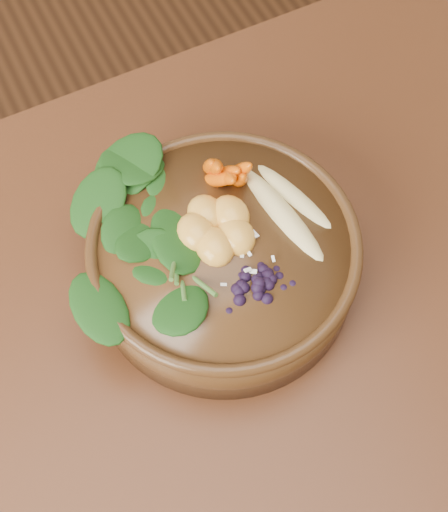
{
  "coord_description": "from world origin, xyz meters",
  "views": [
    {
      "loc": [
        -0.07,
        -0.19,
        1.46
      ],
      "look_at": [
        0.08,
        0.13,
        0.8
      ],
      "focal_mm": 50.0,
      "sensor_mm": 36.0,
      "label": 1
    }
  ],
  "objects_px": {
    "kale_heap": "(157,210)",
    "mandarin_cluster": "(217,222)",
    "blueberry_pile": "(258,277)",
    "stoneware_bowl": "(224,260)",
    "carrot_cluster": "(227,147)",
    "dining_table": "(208,432)",
    "banana_halves": "(289,198)"
  },
  "relations": [
    {
      "from": "banana_halves",
      "to": "blueberry_pile",
      "type": "distance_m",
      "value": 0.1
    },
    {
      "from": "banana_halves",
      "to": "blueberry_pile",
      "type": "xyz_separation_m",
      "value": [
        -0.07,
        -0.07,
        0.01
      ]
    },
    {
      "from": "kale_heap",
      "to": "mandarin_cluster",
      "type": "bearing_deg",
      "value": -36.83
    },
    {
      "from": "stoneware_bowl",
      "to": "kale_heap",
      "type": "height_order",
      "value": "kale_heap"
    },
    {
      "from": "kale_heap",
      "to": "mandarin_cluster",
      "type": "distance_m",
      "value": 0.06
    },
    {
      "from": "kale_heap",
      "to": "blueberry_pile",
      "type": "height_order",
      "value": "kale_heap"
    },
    {
      "from": "stoneware_bowl",
      "to": "carrot_cluster",
      "type": "bearing_deg",
      "value": 61.27
    },
    {
      "from": "carrot_cluster",
      "to": "dining_table",
      "type": "bearing_deg",
      "value": -126.75
    },
    {
      "from": "kale_heap",
      "to": "mandarin_cluster",
      "type": "xyz_separation_m",
      "value": [
        0.05,
        -0.04,
        -0.01
      ]
    },
    {
      "from": "kale_heap",
      "to": "blueberry_pile",
      "type": "bearing_deg",
      "value": -63.24
    },
    {
      "from": "dining_table",
      "to": "stoneware_bowl",
      "type": "xyz_separation_m",
      "value": [
        0.08,
        0.13,
        0.13
      ]
    },
    {
      "from": "blueberry_pile",
      "to": "stoneware_bowl",
      "type": "bearing_deg",
      "value": 97.82
    },
    {
      "from": "dining_table",
      "to": "mandarin_cluster",
      "type": "distance_m",
      "value": 0.25
    },
    {
      "from": "banana_halves",
      "to": "mandarin_cluster",
      "type": "distance_m",
      "value": 0.08
    },
    {
      "from": "carrot_cluster",
      "to": "banana_halves",
      "type": "distance_m",
      "value": 0.08
    },
    {
      "from": "kale_heap",
      "to": "carrot_cluster",
      "type": "distance_m",
      "value": 0.1
    },
    {
      "from": "dining_table",
      "to": "kale_heap",
      "type": "distance_m",
      "value": 0.27
    },
    {
      "from": "mandarin_cluster",
      "to": "kale_heap",
      "type": "bearing_deg",
      "value": 143.17
    },
    {
      "from": "mandarin_cluster",
      "to": "blueberry_pile",
      "type": "height_order",
      "value": "blueberry_pile"
    },
    {
      "from": "dining_table",
      "to": "blueberry_pile",
      "type": "distance_m",
      "value": 0.22
    },
    {
      "from": "dining_table",
      "to": "blueberry_pile",
      "type": "height_order",
      "value": "blueberry_pile"
    },
    {
      "from": "stoneware_bowl",
      "to": "kale_heap",
      "type": "bearing_deg",
      "value": 131.83
    },
    {
      "from": "stoneware_bowl",
      "to": "carrot_cluster",
      "type": "height_order",
      "value": "carrot_cluster"
    },
    {
      "from": "kale_heap",
      "to": "mandarin_cluster",
      "type": "height_order",
      "value": "kale_heap"
    },
    {
      "from": "carrot_cluster",
      "to": "mandarin_cluster",
      "type": "distance_m",
      "value": 0.08
    },
    {
      "from": "carrot_cluster",
      "to": "mandarin_cluster",
      "type": "height_order",
      "value": "carrot_cluster"
    },
    {
      "from": "stoneware_bowl",
      "to": "kale_heap",
      "type": "relative_size",
      "value": 1.53
    },
    {
      "from": "mandarin_cluster",
      "to": "dining_table",
      "type": "bearing_deg",
      "value": -120.41
    },
    {
      "from": "kale_heap",
      "to": "banana_halves",
      "type": "relative_size",
      "value": 1.14
    },
    {
      "from": "mandarin_cluster",
      "to": "blueberry_pile",
      "type": "xyz_separation_m",
      "value": [
        0.01,
        -0.08,
        0.0
      ]
    },
    {
      "from": "dining_table",
      "to": "kale_heap",
      "type": "xyz_separation_m",
      "value": [
        0.04,
        0.18,
        0.19
      ]
    },
    {
      "from": "carrot_cluster",
      "to": "banana_halves",
      "type": "bearing_deg",
      "value": -66.94
    }
  ]
}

